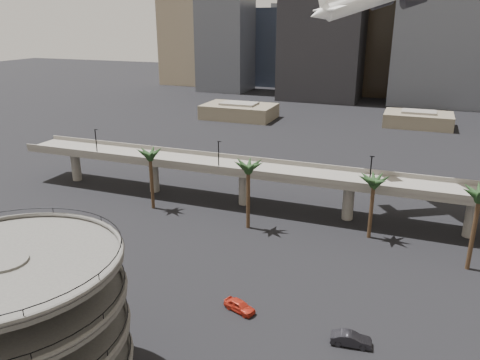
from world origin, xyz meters
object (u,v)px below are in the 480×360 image
at_px(overpass, 295,178).
at_px(car_b, 351,339).
at_px(car_a, 240,306).
at_px(parking_ramp, 15,318).

xyz_separation_m(overpass, car_b, (17.42, -38.38, -6.52)).
height_order(car_a, car_b, car_b).
height_order(overpass, car_b, overpass).
distance_m(overpass, car_a, 37.34).
distance_m(parking_ramp, car_b, 37.84).
bearing_deg(overpass, parking_ramp, -102.43).
relative_size(overpass, car_a, 27.76).
xyz_separation_m(parking_ramp, car_b, (30.42, 20.62, -9.01)).
height_order(parking_ramp, car_a, parking_ramp).
bearing_deg(car_b, parking_ramp, 116.90).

